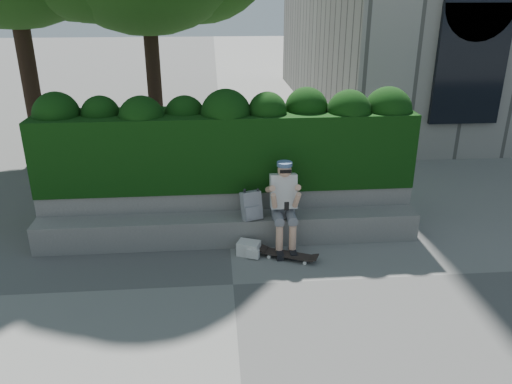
{
  "coord_description": "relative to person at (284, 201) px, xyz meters",
  "views": [
    {
      "loc": [
        -0.19,
        -5.85,
        3.73
      ],
      "look_at": [
        0.4,
        1.0,
        0.95
      ],
      "focal_mm": 35.0,
      "sensor_mm": 36.0,
      "label": 1
    }
  ],
  "objects": [
    {
      "name": "hedge",
      "position": [
        -0.83,
        0.88,
        0.6
      ],
      "size": [
        6.0,
        1.0,
        1.2
      ],
      "primitive_type": "cube",
      "color": "black",
      "rests_on": "planter_wall"
    },
    {
      "name": "person",
      "position": [
        0.0,
        0.0,
        0.0
      ],
      "size": [
        0.4,
        0.76,
        1.38
      ],
      "color": "slate",
      "rests_on": "ground"
    },
    {
      "name": "backpack_plaid",
      "position": [
        -0.49,
        0.08,
        -0.08
      ],
      "size": [
        0.33,
        0.25,
        0.44
      ],
      "primitive_type": "cube",
      "rotation": [
        0.0,
        0.0,
        0.34
      ],
      "color": "#A7A6AB",
      "rests_on": "bench_ledge"
    },
    {
      "name": "planter_wall",
      "position": [
        -0.83,
        0.66,
        -0.38
      ],
      "size": [
        6.0,
        0.5,
        0.75
      ],
      "primitive_type": "cube",
      "color": "gray",
      "rests_on": "ground"
    },
    {
      "name": "ground",
      "position": [
        -0.83,
        -1.07,
        -0.75
      ],
      "size": [
        80.0,
        80.0,
        0.0
      ],
      "primitive_type": "plane",
      "color": "slate",
      "rests_on": "ground"
    },
    {
      "name": "backpack_ground",
      "position": [
        -0.56,
        -0.25,
        -0.65
      ],
      "size": [
        0.39,
        0.34,
        0.21
      ],
      "primitive_type": "cube",
      "rotation": [
        0.0,
        0.0,
        -0.39
      ],
      "color": "silver",
      "rests_on": "ground"
    },
    {
      "name": "skateboard",
      "position": [
        0.02,
        -0.43,
        -0.68
      ],
      "size": [
        0.8,
        0.51,
        0.08
      ],
      "rotation": [
        0.0,
        0.0,
        -0.42
      ],
      "color": "black",
      "rests_on": "ground"
    },
    {
      "name": "bench_ledge",
      "position": [
        -0.83,
        0.18,
        -0.53
      ],
      "size": [
        6.0,
        0.45,
        0.45
      ],
      "primitive_type": "cube",
      "color": "gray",
      "rests_on": "ground"
    }
  ]
}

